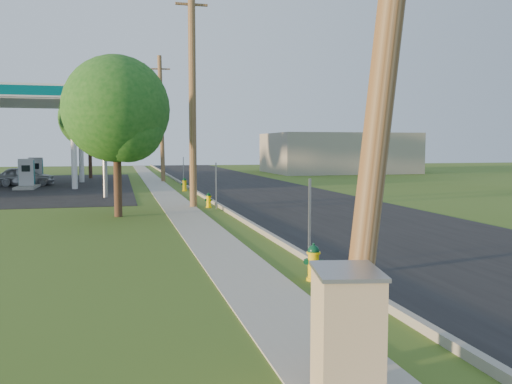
# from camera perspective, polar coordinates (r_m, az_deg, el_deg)

# --- Properties ---
(ground_plane) EXTENTS (140.00, 140.00, 0.00)m
(ground_plane) POSITION_cam_1_polar(r_m,az_deg,el_deg) (8.30, 14.09, -14.30)
(ground_plane) COLOR #3E5A1B
(ground_plane) RESTS_ON ground
(road) EXTENTS (8.00, 120.00, 0.02)m
(road) POSITION_cam_1_polar(r_m,az_deg,el_deg) (18.99, 11.79, -3.40)
(road) COLOR black
(road) RESTS_ON ground
(curb) EXTENTS (0.15, 120.00, 0.15)m
(curb) POSITION_cam_1_polar(r_m,az_deg,el_deg) (17.62, -0.02, -3.73)
(curb) COLOR gray
(curb) RESTS_ON ground
(sidewalk) EXTENTS (1.50, 120.00, 0.03)m
(sidewalk) POSITION_cam_1_polar(r_m,az_deg,el_deg) (17.29, -5.66, -4.12)
(sidewalk) COLOR #9B988D
(sidewalk) RESTS_ON ground
(utility_pole_mid) EXTENTS (1.40, 0.32, 9.80)m
(utility_pole_mid) POSITION_cam_1_polar(r_m,az_deg,el_deg) (24.20, -6.71, 10.15)
(utility_pole_mid) COLOR brown
(utility_pole_mid) RESTS_ON ground
(utility_pole_far) EXTENTS (1.40, 0.32, 9.50)m
(utility_pole_far) POSITION_cam_1_polar(r_m,az_deg,el_deg) (42.06, -9.93, 7.64)
(utility_pole_far) COLOR brown
(utility_pole_far) RESTS_ON ground
(sign_post_near) EXTENTS (0.05, 0.04, 2.00)m
(sign_post_near) POSITION_cam_1_polar(r_m,az_deg,el_deg) (11.92, 5.66, -3.39)
(sign_post_near) COLOR gray
(sign_post_near) RESTS_ON ground
(sign_post_mid) EXTENTS (0.05, 0.04, 2.00)m
(sign_post_mid) POSITION_cam_1_polar(r_m,az_deg,el_deg) (23.30, -4.22, 0.65)
(sign_post_mid) COLOR gray
(sign_post_mid) RESTS_ON ground
(sign_post_far) EXTENTS (0.05, 0.04, 2.00)m
(sign_post_far) POSITION_cam_1_polar(r_m,az_deg,el_deg) (35.36, -7.65, 2.05)
(sign_post_far) COLOR gray
(sign_post_far) RESTS_ON ground
(fuel_pump_ne) EXTENTS (1.20, 3.20, 1.90)m
(fuel_pump_ne) POSITION_cam_1_polar(r_m,az_deg,el_deg) (37.39, -22.99, 1.43)
(fuel_pump_ne) COLOR gray
(fuel_pump_ne) RESTS_ON ground
(fuel_pump_se) EXTENTS (1.20, 3.20, 1.90)m
(fuel_pump_se) POSITION_cam_1_polar(r_m,az_deg,el_deg) (41.34, -22.14, 1.75)
(fuel_pump_se) COLOR gray
(fuel_pump_se) RESTS_ON ground
(price_pylon) EXTENTS (0.34, 2.04, 6.85)m
(price_pylon) POSITION_cam_1_polar(r_m,az_deg,el_deg) (29.53, -15.79, 9.98)
(price_pylon) COLOR gray
(price_pylon) RESTS_ON ground
(distant_building) EXTENTS (14.00, 10.00, 4.00)m
(distant_building) POSITION_cam_1_polar(r_m,az_deg,el_deg) (56.27, 8.60, 4.08)
(distant_building) COLOR gray
(distant_building) RESTS_ON ground
(tree_verge) EXTENTS (4.05, 4.05, 6.14)m
(tree_verge) POSITION_cam_1_polar(r_m,az_deg,el_deg) (21.30, -14.24, 8.06)
(tree_verge) COLOR #352318
(tree_verge) RESTS_ON ground
(tree_lot) EXTENTS (4.97, 4.97, 7.53)m
(tree_lot) POSITION_cam_1_polar(r_m,az_deg,el_deg) (47.41, -17.04, 7.23)
(tree_lot) COLOR #352318
(tree_lot) RESTS_ON ground
(hydrant_near) EXTENTS (0.39, 0.35, 0.76)m
(hydrant_near) POSITION_cam_1_polar(r_m,az_deg,el_deg) (11.04, 6.07, -7.37)
(hydrant_near) COLOR #E7BC09
(hydrant_near) RESTS_ON ground
(hydrant_mid) EXTENTS (0.35, 0.31, 0.67)m
(hydrant_mid) POSITION_cam_1_polar(r_m,az_deg,el_deg) (23.96, -5.01, -0.86)
(hydrant_mid) COLOR #FECE00
(hydrant_mid) RESTS_ON ground
(hydrant_far) EXTENTS (0.43, 0.38, 0.83)m
(hydrant_far) POSITION_cam_1_polar(r_m,az_deg,el_deg) (32.89, -7.53, 0.80)
(hydrant_far) COLOR #DAB60A
(hydrant_far) RESTS_ON ground
(utility_cabinet) EXTENTS (0.81, 0.97, 1.47)m
(utility_cabinet) POSITION_cam_1_polar(r_m,az_deg,el_deg) (5.80, 9.48, -15.06)
(utility_cabinet) COLOR tan
(utility_cabinet) RESTS_ON ground
(car_silver) EXTENTS (3.90, 1.63, 1.32)m
(car_silver) POSITION_cam_1_polar(r_m,az_deg,el_deg) (40.08, -23.21, 1.54)
(car_silver) COLOR #B1B5B9
(car_silver) RESTS_ON ground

